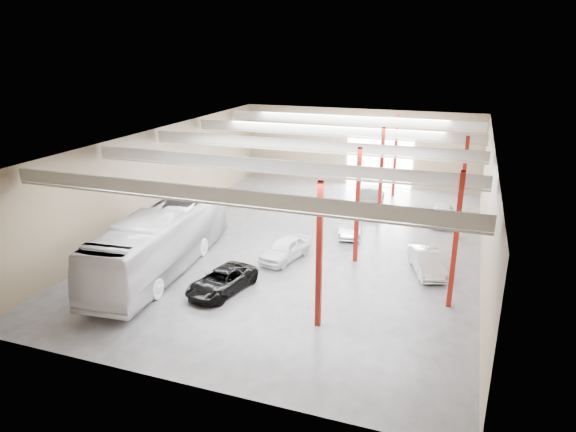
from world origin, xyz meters
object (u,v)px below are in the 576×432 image
Objects in this scene: car_row_a at (285,249)px; car_right_near at (427,262)px; coach_bus at (162,240)px; car_right_far at (442,214)px; black_sedan at (222,281)px; car_row_b at (351,225)px; car_row_c at (369,198)px.

car_right_near is at bearing 20.06° from car_row_a.
car_right_far is (14.79, 13.97, -1.14)m from coach_bus.
car_row_a is 1.03× the size of car_right_far.
black_sedan is (4.49, -1.42, -1.20)m from coach_bus.
black_sedan is 18.52m from car_right_far.
car_row_b reaches higher than car_right_near.
coach_bus is 20.38m from car_right_far.
car_right_far is (5.80, -2.02, -0.12)m from car_row_c.
car_row_a is at bearing 26.03° from coach_bus.
car_row_b is at bearing -96.14° from car_row_c.
car_right_far is (10.30, 15.39, 0.06)m from black_sedan.
car_right_near is (5.54, -4.75, -0.02)m from car_row_b.
coach_bus is at bearing -142.86° from car_row_b.
car_right_far is at bearing 63.45° from car_row_a.
car_row_b is at bearing -142.60° from car_right_far.
car_right_near is at bearing -69.94° from car_row_c.
car_row_b reaches higher than black_sedan.
black_sedan is 0.81× the size of car_row_c.
car_row_a is 6.34m from car_row_b.
black_sedan is at bearing -167.42° from car_right_near.
car_row_c is 1.36× the size of car_right_near.
car_right_far is (0.26, 9.24, 0.01)m from car_right_near.
black_sedan is at bearing -22.88° from coach_bus.
car_row_a is 13.33m from car_right_far.
car_row_b is at bearing 77.49° from car_row_a.
coach_bus is at bearing -125.50° from car_row_c.
black_sedan is 1.12× the size of car_right_far.
car_right_far is at bearing -25.32° from car_row_c.
car_row_a is 12.52m from car_row_c.
car_row_c reaches higher than car_right_near.
car_right_far is at bearing 28.38° from car_row_b.
black_sedan is 1.09× the size of car_row_a.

